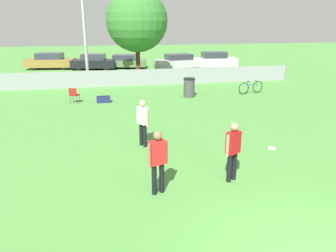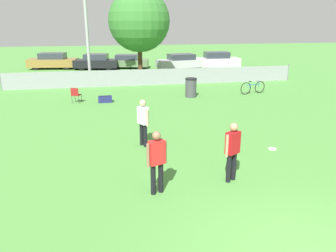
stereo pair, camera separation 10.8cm
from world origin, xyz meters
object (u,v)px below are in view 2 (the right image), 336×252
object	(u,v)px
parked_car_olive	(127,61)
parked_car_white	(216,60)
parked_car_dark	(96,62)
parked_car_silver	(181,62)
bicycle_sideline	(253,88)
frisbee_disc	(272,149)
folding_chair_sideline	(76,94)
player_thrower_red	(157,158)
gear_bag_sideline	(105,99)
tree_near_pole	(139,21)
trash_bin	(191,88)
player_defender_red	(232,148)
player_receiver_white	(143,120)
parked_car_tan	(53,61)

from	to	relation	value
parked_car_olive	parked_car_white	bearing A→B (deg)	0.63
parked_car_dark	parked_car_olive	size ratio (longest dim) A/B	1.00
parked_car_silver	bicycle_sideline	bearing A→B (deg)	-90.22
frisbee_disc	parked_car_white	bearing A→B (deg)	76.09
folding_chair_sideline	parked_car_olive	xyz separation A→B (m)	(3.79, 13.55, 0.15)
player_thrower_red	gear_bag_sideline	distance (m)	10.45
folding_chair_sideline	parked_car_white	size ratio (longest dim) A/B	0.19
folding_chair_sideline	parked_car_dark	distance (m)	13.40
tree_near_pole	folding_chair_sideline	size ratio (longest dim) A/B	7.75
gear_bag_sideline	folding_chair_sideline	bearing A→B (deg)	172.96
bicycle_sideline	trash_bin	distance (m)	3.93
parked_car_silver	player_defender_red	bearing A→B (deg)	-108.71
gear_bag_sideline	parked_car_silver	size ratio (longest dim) A/B	0.16
player_defender_red	player_thrower_red	size ratio (longest dim) A/B	1.00
bicycle_sideline	gear_bag_sideline	distance (m)	8.84
player_defender_red	frisbee_disc	xyz separation A→B (m)	(2.28, 1.93, -0.94)
folding_chair_sideline	bicycle_sideline	xyz separation A→B (m)	(10.36, 0.33, -0.10)
player_defender_red	parked_car_dark	size ratio (longest dim) A/B	0.39
player_defender_red	parked_car_olive	xyz separation A→B (m)	(-0.98, 23.82, -0.32)
frisbee_disc	gear_bag_sideline	size ratio (longest dim) A/B	0.38
player_receiver_white	gear_bag_sideline	xyz separation A→B (m)	(-1.23, 6.96, -0.79)
tree_near_pole	frisbee_disc	world-z (taller)	tree_near_pole
player_receiver_white	folding_chair_sideline	size ratio (longest dim) A/B	2.00
parked_car_tan	parked_car_dark	world-z (taller)	parked_car_tan
parked_car_olive	tree_near_pole	bearing A→B (deg)	-75.41
gear_bag_sideline	player_defender_red	bearing A→B (deg)	-72.18
trash_bin	parked_car_silver	world-z (taller)	parked_car_silver
player_defender_red	frisbee_disc	distance (m)	3.13
folding_chair_sideline	bicycle_sideline	distance (m)	10.36
parked_car_tan	parked_car_white	xyz separation A→B (m)	(15.08, -2.47, 0.01)
player_thrower_red	player_receiver_white	distance (m)	3.39
parked_car_dark	gear_bag_sideline	bearing A→B (deg)	-76.96
tree_near_pole	trash_bin	world-z (taller)	tree_near_pole
parked_car_tan	parked_car_dark	xyz separation A→B (m)	(3.96, -1.06, -0.04)
player_receiver_white	parked_car_olive	world-z (taller)	player_receiver_white
bicycle_sideline	parked_car_olive	world-z (taller)	parked_car_olive
gear_bag_sideline	parked_car_olive	world-z (taller)	parked_car_olive
folding_chair_sideline	gear_bag_sideline	bearing A→B (deg)	-166.29
player_defender_red	gear_bag_sideline	size ratio (longest dim) A/B	2.26
player_defender_red	parked_car_tan	size ratio (longest dim) A/B	0.36
parked_car_dark	parked_car_silver	bearing A→B (deg)	-0.82
folding_chair_sideline	trash_bin	world-z (taller)	trash_bin
frisbee_disc	folding_chair_sideline	size ratio (longest dim) A/B	0.33
parked_car_dark	parked_car_silver	xyz separation A→B (m)	(7.66, -1.55, 0.01)
folding_chair_sideline	parked_car_olive	size ratio (longest dim) A/B	0.19
player_receiver_white	parked_car_dark	distance (m)	20.60
player_receiver_white	parked_car_olive	size ratio (longest dim) A/B	0.39
bicycle_sideline	frisbee_disc	bearing A→B (deg)	-124.22
frisbee_disc	trash_bin	size ratio (longest dim) A/B	0.25
parked_car_white	parked_car_silver	bearing A→B (deg)	-173.56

